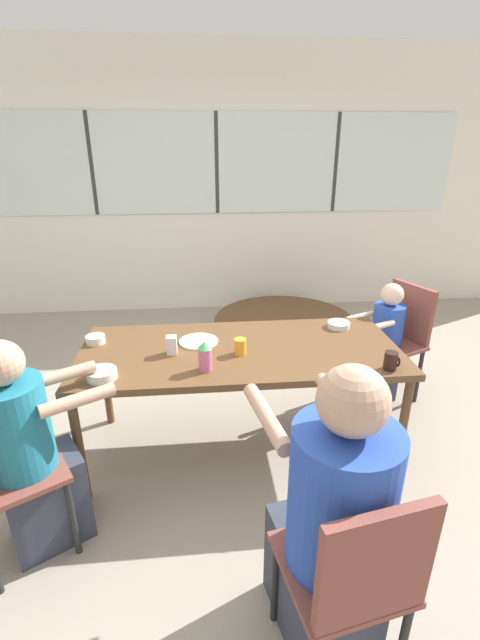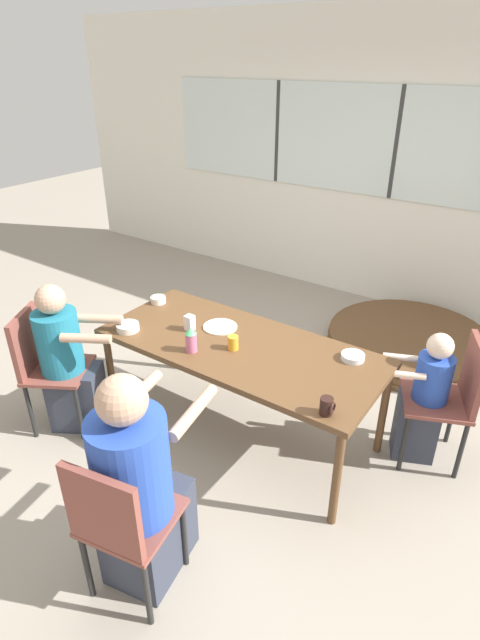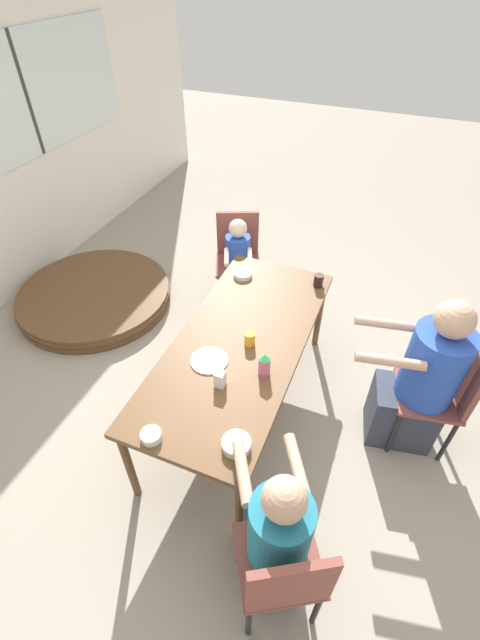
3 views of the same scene
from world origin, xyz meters
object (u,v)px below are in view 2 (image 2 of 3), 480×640
Objects in this scene: chair_for_man_blue_shirt at (44,360)px; folded_table_stack at (409,341)px; juice_glass at (233,343)px; bowl_cereal at (158,300)px; bowl_white_shallow at (128,327)px; sippy_cup at (191,339)px; milk_carton_small at (190,323)px; person_man_blue_shirt at (68,365)px; chair_for_toddler at (453,392)px; person_toddler at (423,402)px; bowl_fruit at (353,357)px; chair_for_woman_green_shirt at (119,520)px; person_woman_green_shirt at (140,491)px; coffee_mug at (327,406)px.

folded_table_stack is (1.79, 2.47, -0.46)m from chair_for_man_blue_shirt.
juice_glass reaches higher than bowl_cereal.
bowl_white_shallow is at bearing -164.06° from juice_glass.
milk_carton_small is at bearing 131.69° from sippy_cup.
chair_for_toddler is at bearing 85.94° from person_man_blue_shirt.
bowl_fruit is at bearing 93.99° from person_toddler.
bowl_cereal is (-1.11, 1.48, 0.20)m from chair_for_woman_green_shirt.
chair_for_toddler reaches higher than bowl_white_shallow.
chair_for_man_blue_shirt is 1.03m from milk_carton_small.
person_toddler is at bearing 18.45° from milk_carton_small.
chair_for_toddler is 0.61× the size of folded_table_stack.
person_man_blue_shirt is 0.49m from bowl_white_shallow.
chair_for_man_blue_shirt is at bearing -136.11° from bowl_white_shallow.
person_toddler reaches higher than chair_for_toddler.
person_woman_green_shirt is 1.04m from sippy_cup.
milk_carton_small is (-0.64, 1.29, 0.23)m from chair_for_woman_green_shirt.
chair_for_toddler is at bearing 25.93° from bowl_fruit.
sippy_cup is at bearing 84.41° from chair_for_man_blue_shirt.
bowl_cereal is at bearing -176.47° from bowl_fruit.
person_man_blue_shirt is at bearing 139.59° from chair_for_woman_green_shirt.
chair_for_woman_green_shirt is 7.82× the size of bowl_cereal.
juice_glass is 0.60× the size of bowl_white_shallow.
chair_for_toddler reaches higher than folded_table_stack.
juice_glass is at bearing -154.81° from bowl_fruit.
coffee_mug is at bearing -4.91° from sippy_cup.
person_woman_green_shirt is at bearing 128.68° from person_toddler.
chair_for_man_blue_shirt is 1.08m from sippy_cup.
folded_table_stack is (-0.61, 1.26, -0.46)m from chair_for_toddler.
person_toddler reaches higher than coffee_mug.
person_toddler is (2.11, 1.06, -0.07)m from person_man_blue_shirt.
juice_glass is at bearing 87.13° from person_man_blue_shirt.
chair_for_toddler is 1.00m from coffee_mug.
milk_carton_small is at bearing 35.53° from bowl_white_shallow.
sippy_cup is at bearing -150.87° from bowl_fruit.
person_man_blue_shirt is at bearing -153.30° from bowl_fruit.
chair_for_man_blue_shirt is at bearing 144.94° from chair_for_woman_green_shirt.
bowl_fruit is at bearing -88.45° from folded_table_stack.
chair_for_woman_green_shirt is 5.28× the size of sippy_cup.
bowl_fruit is (1.07, 0.28, -0.04)m from milk_carton_small.
person_man_blue_shirt is (-1.26, 0.72, -0.04)m from chair_for_woman_green_shirt.
bowl_fruit is at bearing 20.53° from bowl_white_shallow.
person_woman_green_shirt is 1.49m from bowl_fruit.
bowl_cereal is (-1.63, 0.48, -0.03)m from coffee_mug.
milk_carton_small is at bearing 85.50° from person_toddler.
sippy_cup is (-1.45, -0.77, 0.26)m from chair_for_toddler.
chair_for_man_blue_shirt is at bearing -152.99° from bowl_fruit.
person_woman_green_shirt is 1.71m from bowl_cereal.
bowl_fruit is at bearing 86.44° from chair_for_man_blue_shirt.
sippy_cup is (-0.43, 0.91, 0.25)m from person_woman_green_shirt.
chair_for_woman_green_shirt is 8.88× the size of coffee_mug.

